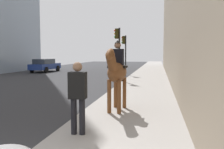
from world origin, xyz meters
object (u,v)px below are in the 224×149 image
at_px(traffic_light_near_curb, 118,46).
at_px(traffic_light_far_curb, 125,49).
at_px(car_near_lane, 45,65).
at_px(pedestrian_greeting, 78,93).
at_px(mounted_horse_near, 117,71).

height_order(traffic_light_near_curb, traffic_light_far_curb, traffic_light_near_curb).
relative_size(traffic_light_near_curb, traffic_light_far_curb, 1.05).
xyz_separation_m(car_near_lane, traffic_light_near_curb, (-8.44, -9.57, 1.80)).
height_order(pedestrian_greeting, car_near_lane, pedestrian_greeting).
relative_size(mounted_horse_near, car_near_lane, 0.50).
relative_size(car_near_lane, traffic_light_near_curb, 1.22).
height_order(mounted_horse_near, traffic_light_near_curb, traffic_light_near_curb).
bearing_deg(mounted_horse_near, traffic_light_near_curb, -167.94).
bearing_deg(traffic_light_far_curb, pedestrian_greeting, -176.02).
height_order(car_near_lane, traffic_light_far_curb, traffic_light_far_curb).
height_order(mounted_horse_near, pedestrian_greeting, mounted_horse_near).
relative_size(pedestrian_greeting, traffic_light_far_curb, 0.47).
xyz_separation_m(pedestrian_greeting, traffic_light_far_curb, (16.75, 1.17, 1.35)).
bearing_deg(traffic_light_near_curb, car_near_lane, 48.59).
bearing_deg(car_near_lane, mounted_horse_near, -145.89).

